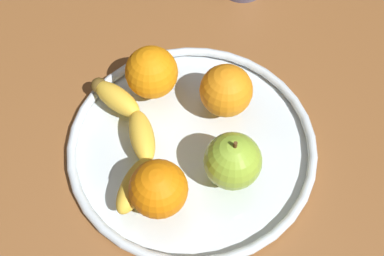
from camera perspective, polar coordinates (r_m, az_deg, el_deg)
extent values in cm
cube|color=brown|center=(63.97, 0.00, -3.23)|extent=(129.31, 129.31, 4.00)
cylinder|color=silver|center=(61.96, 0.00, -2.21)|extent=(30.80, 30.80, 0.60)
torus|color=silver|center=(61.18, 0.00, -1.79)|extent=(32.08, 32.08, 1.20)
ellipsoid|color=yellow|center=(56.45, -6.88, -6.82)|extent=(7.98, 7.01, 3.06)
ellipsoid|color=yellow|center=(59.54, -6.02, -0.97)|extent=(7.68, 3.12, 3.06)
ellipsoid|color=yellow|center=(63.11, -8.97, 3.47)|extent=(8.01, 6.95, 3.06)
ellipsoid|color=brown|center=(64.86, -11.12, 5.04)|extent=(2.87, 2.91, 2.14)
sphere|color=#94BE36|center=(55.52, 4.91, -3.98)|extent=(6.86, 6.86, 6.86)
cylinder|color=#593819|center=(52.36, 5.20, -2.11)|extent=(0.44, 0.44, 1.20)
sphere|color=orange|center=(62.72, -4.86, 6.66)|extent=(6.98, 6.98, 6.98)
sphere|color=orange|center=(60.92, 4.11, 4.50)|extent=(6.86, 6.86, 6.86)
sphere|color=orange|center=(53.94, -4.04, -7.29)|extent=(6.77, 6.77, 6.77)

